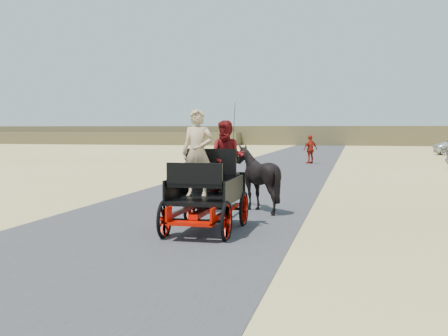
% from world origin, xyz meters
% --- Properties ---
extents(ground, '(140.00, 140.00, 0.00)m').
position_xyz_m(ground, '(0.00, 0.00, 0.00)').
color(ground, tan).
extents(road, '(6.00, 140.00, 0.01)m').
position_xyz_m(road, '(0.00, 0.00, 0.01)').
color(road, '#38383A').
rests_on(road, ground).
extents(ridge_far, '(140.00, 6.00, 2.40)m').
position_xyz_m(ridge_far, '(0.00, 62.00, 1.20)').
color(ridge_far, brown).
rests_on(ridge_far, ground).
extents(ridge_near, '(40.00, 4.00, 1.60)m').
position_xyz_m(ridge_near, '(-30.00, 58.00, 0.80)').
color(ridge_near, brown).
rests_on(ridge_near, ground).
extents(carriage, '(1.30, 2.40, 0.72)m').
position_xyz_m(carriage, '(1.13, 0.31, 0.36)').
color(carriage, black).
rests_on(carriage, ground).
extents(horse_left, '(0.91, 2.01, 1.70)m').
position_xyz_m(horse_left, '(0.58, 3.31, 0.85)').
color(horse_left, black).
rests_on(horse_left, ground).
extents(horse_right, '(1.37, 1.54, 1.70)m').
position_xyz_m(horse_right, '(1.68, 3.31, 0.85)').
color(horse_right, black).
rests_on(horse_right, ground).
extents(driver_man, '(0.66, 0.43, 1.80)m').
position_xyz_m(driver_man, '(0.93, 0.36, 1.62)').
color(driver_man, tan).
rests_on(driver_man, carriage).
extents(passenger_woman, '(0.77, 0.60, 1.58)m').
position_xyz_m(passenger_woman, '(1.43, 0.91, 1.51)').
color(passenger_woman, '#660C0F').
rests_on(passenger_woman, carriage).
extents(pedestrian, '(1.02, 1.01, 1.73)m').
position_xyz_m(pedestrian, '(1.51, 23.05, 0.86)').
color(pedestrian, '#A52212').
rests_on(pedestrian, ground).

